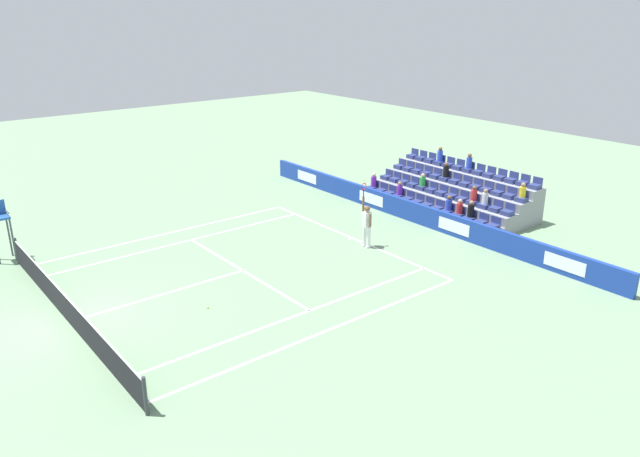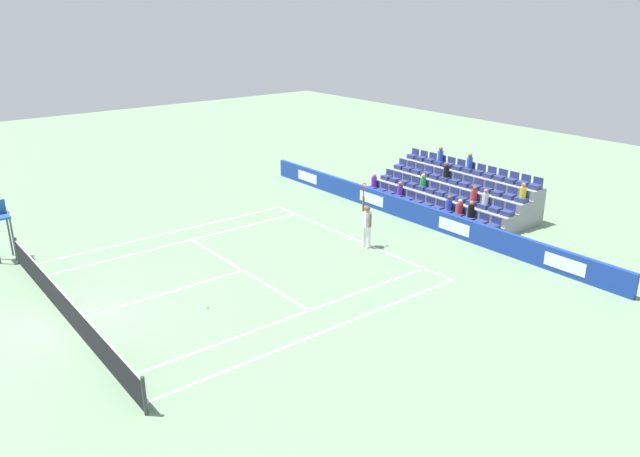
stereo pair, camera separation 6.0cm
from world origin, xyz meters
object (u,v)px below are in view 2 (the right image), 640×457
(tennis_player, at_px, (367,224))
(umpire_chair, at_px, (0,222))
(tennis_net, at_px, (66,308))
(loose_tennis_ball, at_px, (208,307))

(tennis_player, xyz_separation_m, umpire_chair, (7.87, 11.96, 0.53))
(tennis_net, distance_m, tennis_player, 11.74)
(tennis_player, distance_m, loose_tennis_ball, 7.89)
(tennis_player, bearing_deg, tennis_net, 84.59)
(tennis_net, bearing_deg, loose_tennis_ball, -116.05)
(tennis_net, xyz_separation_m, loose_tennis_ball, (-1.90, -3.88, -0.46))
(tennis_net, xyz_separation_m, tennis_player, (-1.11, -11.67, 0.50))
(loose_tennis_ball, bearing_deg, umpire_chair, 25.67)
(tennis_player, bearing_deg, loose_tennis_ball, 95.79)
(tennis_net, xyz_separation_m, umpire_chair, (6.76, 0.28, 1.03))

